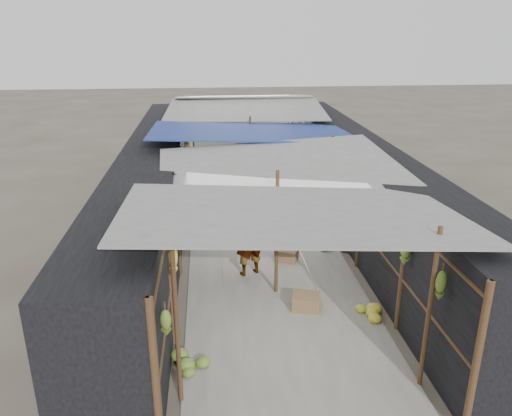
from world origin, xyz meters
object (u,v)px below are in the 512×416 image
object	(u,v)px
crate_near	(287,255)
vendor_elderly	(249,238)
black_basin	(279,185)
vendor_seated	(311,195)
shopper_blue	(240,168)

from	to	relation	value
crate_near	vendor_elderly	bearing A→B (deg)	-125.54
black_basin	vendor_seated	world-z (taller)	vendor_seated
crate_near	black_basin	size ratio (longest dim) A/B	0.79
vendor_elderly	shopper_blue	bearing A→B (deg)	-116.53
vendor_elderly	black_basin	bearing A→B (deg)	-128.82
crate_near	shopper_blue	distance (m)	5.29
crate_near	vendor_seated	world-z (taller)	vendor_seated
crate_near	black_basin	xyz separation A→B (m)	(0.62, 5.56, -0.05)
vendor_elderly	vendor_seated	distance (m)	4.50
black_basin	vendor_elderly	distance (m)	6.39
shopper_blue	vendor_seated	xyz separation A→B (m)	(1.99, -1.87, -0.34)
crate_near	black_basin	distance (m)	5.59
crate_near	black_basin	world-z (taller)	crate_near
crate_near	shopper_blue	xyz separation A→B (m)	(-0.74, 5.19, 0.68)
crate_near	vendor_elderly	xyz separation A→B (m)	(-0.93, -0.59, 0.73)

